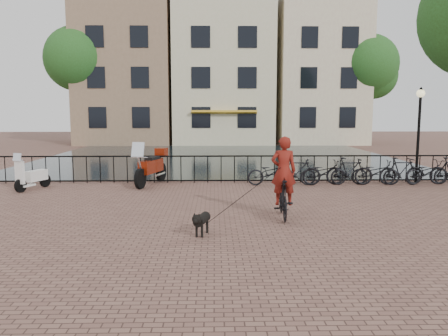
{
  "coord_description": "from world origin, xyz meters",
  "views": [
    {
      "loc": [
        -0.24,
        -8.17,
        2.65
      ],
      "look_at": [
        0.0,
        3.0,
        1.2
      ],
      "focal_mm": 35.0,
      "sensor_mm": 36.0,
      "label": 1
    }
  ],
  "objects_px": {
    "motorcycle": "(151,162)",
    "dog": "(202,222)",
    "lamp_post": "(419,119)",
    "cyclist": "(283,182)",
    "scooter": "(33,170)"
  },
  "relations": [
    {
      "from": "motorcycle",
      "to": "dog",
      "type": "bearing_deg",
      "value": -56.08
    },
    {
      "from": "lamp_post",
      "to": "cyclist",
      "type": "relative_size",
      "value": 1.45
    },
    {
      "from": "dog",
      "to": "scooter",
      "type": "bearing_deg",
      "value": 152.71
    },
    {
      "from": "cyclist",
      "to": "motorcycle",
      "type": "relative_size",
      "value": 1.01
    },
    {
      "from": "dog",
      "to": "scooter",
      "type": "xyz_separation_m",
      "value": [
        -5.92,
        5.66,
        0.39
      ]
    },
    {
      "from": "cyclist",
      "to": "dog",
      "type": "distance_m",
      "value": 2.56
    },
    {
      "from": "lamp_post",
      "to": "motorcycle",
      "type": "xyz_separation_m",
      "value": [
        -9.75,
        -0.04,
        -1.55
      ]
    },
    {
      "from": "scooter",
      "to": "dog",
      "type": "bearing_deg",
      "value": -22.7
    },
    {
      "from": "cyclist",
      "to": "scooter",
      "type": "bearing_deg",
      "value": -24.3
    },
    {
      "from": "lamp_post",
      "to": "motorcycle",
      "type": "distance_m",
      "value": 9.87
    },
    {
      "from": "lamp_post",
      "to": "scooter",
      "type": "xyz_separation_m",
      "value": [
        -13.64,
        -0.92,
        -1.71
      ]
    },
    {
      "from": "lamp_post",
      "to": "dog",
      "type": "bearing_deg",
      "value": -139.55
    },
    {
      "from": "lamp_post",
      "to": "motorcycle",
      "type": "relative_size",
      "value": 1.45
    },
    {
      "from": "cyclist",
      "to": "dog",
      "type": "relative_size",
      "value": 2.8
    },
    {
      "from": "dog",
      "to": "motorcycle",
      "type": "bearing_deg",
      "value": 123.6
    }
  ]
}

